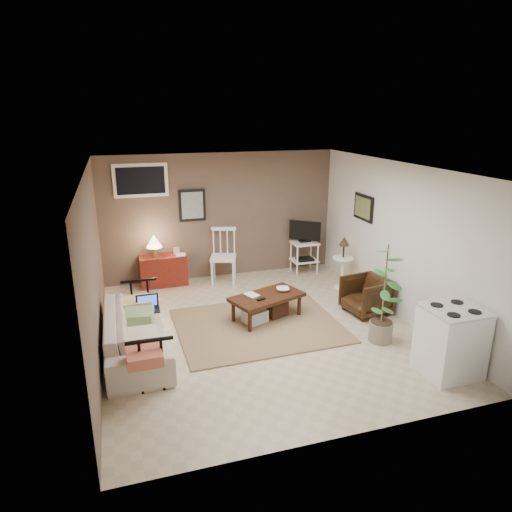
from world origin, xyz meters
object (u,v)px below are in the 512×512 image
object	(u,v)px
sofa	(136,326)
potted_plant	(384,290)
red_console	(163,268)
tv_stand	(305,246)
side_table	(343,257)
stove	(451,341)
armchair	(366,294)
coffee_table	(266,305)
spindle_chair	(223,258)

from	to	relation	value
sofa	potted_plant	size ratio (longest dim) A/B	1.40
red_console	tv_stand	bearing A→B (deg)	-2.74
side_table	stove	bearing A→B (deg)	-91.26
side_table	armchair	xyz separation A→B (m)	(-0.13, -1.08, -0.29)
red_console	armchair	distance (m)	3.72
coffee_table	sofa	size ratio (longest dim) A/B	0.62
spindle_chair	sofa	bearing A→B (deg)	-127.50
side_table	red_console	bearing A→B (deg)	159.86
coffee_table	side_table	xyz separation A→B (m)	(1.74, 0.84, 0.38)
red_console	potted_plant	bearing A→B (deg)	-49.16
coffee_table	red_console	size ratio (longest dim) A/B	1.26
side_table	stove	distance (m)	2.96
side_table	potted_plant	size ratio (longest dim) A/B	0.68
tv_stand	armchair	size ratio (longest dim) A/B	1.62
side_table	coffee_table	bearing A→B (deg)	-154.39
sofa	stove	size ratio (longest dim) A/B	2.31
red_console	potted_plant	distance (m)	4.16
coffee_table	stove	size ratio (longest dim) A/B	1.43
spindle_chair	armchair	xyz separation A→B (m)	(1.87, -2.05, -0.16)
coffee_table	spindle_chair	world-z (taller)	spindle_chair
side_table	stove	size ratio (longest dim) A/B	1.13
sofa	potted_plant	bearing A→B (deg)	-101.75
sofa	armchair	size ratio (longest dim) A/B	3.10
red_console	tv_stand	distance (m)	2.81
coffee_table	sofa	xyz separation A→B (m)	(-2.00, -0.46, 0.16)
spindle_chair	red_console	bearing A→B (deg)	171.62
coffee_table	side_table	bearing A→B (deg)	25.61
coffee_table	red_console	bearing A→B (deg)	124.84
spindle_chair	potted_plant	xyz separation A→B (m)	(1.58, -2.96, 0.29)
red_console	side_table	distance (m)	3.33
stove	coffee_table	bearing A→B (deg)	128.36
tv_stand	stove	xyz separation A→B (m)	(0.26, -3.97, -0.13)
armchair	red_console	bearing A→B (deg)	-135.34
armchair	potted_plant	distance (m)	1.05
red_console	potted_plant	xyz separation A→B (m)	(2.70, -3.13, 0.43)
coffee_table	armchair	bearing A→B (deg)	-8.46
spindle_chair	tv_stand	distance (m)	1.68
coffee_table	stove	distance (m)	2.71
spindle_chair	tv_stand	bearing A→B (deg)	1.09
coffee_table	sofa	distance (m)	2.06
spindle_chair	armchair	distance (m)	2.78
side_table	potted_plant	xyz separation A→B (m)	(-0.42, -1.98, 0.16)
red_console	spindle_chair	bearing A→B (deg)	-8.38
coffee_table	stove	xyz separation A→B (m)	(1.68, -2.12, 0.20)
tv_stand	red_console	bearing A→B (deg)	177.26
sofa	potted_plant	xyz separation A→B (m)	(3.32, -0.69, 0.38)
red_console	armchair	xyz separation A→B (m)	(2.99, -2.22, -0.02)
spindle_chair	armchair	world-z (taller)	spindle_chair
armchair	potted_plant	world-z (taller)	potted_plant
side_table	armchair	distance (m)	1.12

